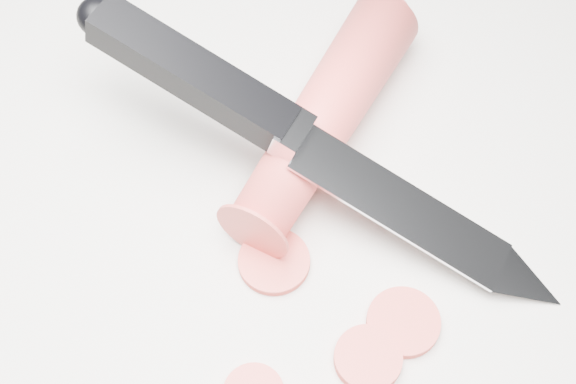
{
  "coord_description": "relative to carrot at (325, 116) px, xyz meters",
  "views": [
    {
      "loc": [
        0.01,
        -0.18,
        0.4
      ],
      "look_at": [
        0.0,
        0.05,
        0.02
      ],
      "focal_mm": 50.0,
      "sensor_mm": 36.0,
      "label": 1
    }
  ],
  "objects": [
    {
      "name": "ground",
      "position": [
        -0.02,
        -0.1,
        -0.02
      ],
      "size": [
        2.4,
        2.4,
        0.0
      ],
      "primitive_type": "plane",
      "color": "beige",
      "rests_on": "ground"
    },
    {
      "name": "carrot",
      "position": [
        0.0,
        0.0,
        0.0
      ],
      "size": [
        0.11,
        0.17,
        0.04
      ],
      "primitive_type": "cylinder",
      "rotation": [
        1.57,
        0.0,
        -0.46
      ],
      "color": "#E23A38",
      "rests_on": "ground"
    },
    {
      "name": "carrot_slice_3",
      "position": [
        0.02,
        -0.14,
        -0.02
      ],
      "size": [
        0.04,
        0.04,
        0.01
      ],
      "primitive_type": "cylinder",
      "color": "#D53E37",
      "rests_on": "ground"
    },
    {
      "name": "carrot_slice_4",
      "position": [
        0.04,
        -0.12,
        -0.02
      ],
      "size": [
        0.04,
        0.04,
        0.01
      ],
      "primitive_type": "cylinder",
      "color": "#D53E37",
      "rests_on": "ground"
    },
    {
      "name": "carrot_slice_5",
      "position": [
        -0.03,
        -0.09,
        -0.02
      ],
      "size": [
        0.04,
        0.04,
        0.01
      ],
      "primitive_type": "cylinder",
      "color": "#D53E37",
      "rests_on": "ground"
    },
    {
      "name": "kitchen_knife",
      "position": [
        -0.0,
        -0.04,
        0.02
      ],
      "size": [
        0.28,
        0.16,
        0.09
      ],
      "primitive_type": null,
      "color": "silver",
      "rests_on": "ground"
    }
  ]
}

